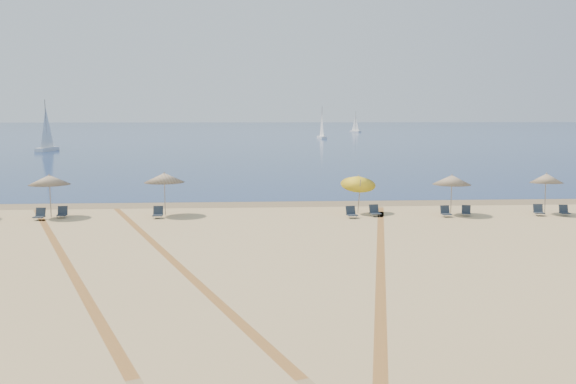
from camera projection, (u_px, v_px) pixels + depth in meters
name	position (u px, v px, depth m)	size (l,w,h in m)	color
ground	(335.00, 335.00, 16.16)	(160.00, 160.00, 0.00)	tan
ocean	(255.00, 129.00, 238.86)	(500.00, 500.00, 0.00)	#0C2151
wet_sand	(284.00, 204.00, 39.92)	(500.00, 500.00, 0.00)	olive
umbrella_1	(49.00, 180.00, 34.45)	(2.31, 2.31, 2.50)	gray
umbrella_2	(164.00, 178.00, 35.09)	(2.34, 2.34, 2.56)	gray
umbrella_3	(358.00, 180.00, 35.85)	(2.09, 2.15, 2.61)	gray
umbrella_4	(452.00, 180.00, 35.32)	(2.23, 2.23, 2.41)	gray
umbrella_5	(547.00, 178.00, 35.62)	(1.90, 1.92, 2.47)	gray
chair_2	(40.00, 215.00, 33.85)	(0.60, 0.68, 0.66)	#1B232D
chair_3	(62.00, 213.00, 34.52)	(0.60, 0.69, 0.65)	#1B232D
chair_4	(158.00, 213.00, 34.41)	(0.57, 0.66, 0.67)	#1B232D
chair_5	(351.00, 213.00, 34.47)	(0.66, 0.74, 0.67)	#1B232D
chair_6	(375.00, 211.00, 35.03)	(0.65, 0.73, 0.67)	#1B232D
chair_7	(446.00, 212.00, 34.85)	(0.57, 0.65, 0.64)	#1B232D
chair_8	(466.00, 211.00, 35.20)	(0.66, 0.71, 0.60)	#1B232D
chair_9	(539.00, 211.00, 35.28)	(0.63, 0.71, 0.65)	#1B232D
chair_10	(564.00, 211.00, 35.25)	(0.57, 0.65, 0.62)	#1B232D
sailboat_0	(322.00, 129.00, 146.84)	(1.92, 5.32, 7.75)	white
sailboat_1	(355.00, 126.00, 198.67)	(3.20, 4.56, 6.79)	white
sailboat_2	(47.00, 136.00, 96.44)	(2.28, 5.66, 8.19)	white
tire_tracks	(202.00, 255.00, 25.37)	(48.69, 37.75, 0.00)	tan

